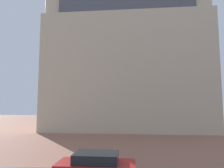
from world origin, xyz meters
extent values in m
cube|color=beige|center=(0.17, 31.95, 8.70)|extent=(24.99, 13.60, 17.40)
cube|color=#4C515B|center=(0.17, 31.95, 18.60)|extent=(22.99, 12.51, 2.40)
cube|color=beige|center=(1.71, 31.95, 16.11)|extent=(4.05, 4.05, 32.23)
cylinder|color=beige|center=(-10.82, 26.65, 10.39)|extent=(2.80, 2.80, 20.77)
cylinder|color=beige|center=(11.17, 26.65, 10.63)|extent=(2.80, 2.80, 21.26)
cube|color=black|center=(-1.04, 8.83, 1.17)|extent=(2.31, 1.58, 0.49)
cylinder|color=black|center=(-2.39, 9.72, 0.32)|extent=(0.64, 0.22, 0.64)
camera|label=1|loc=(0.80, -1.85, 3.95)|focal=31.84mm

